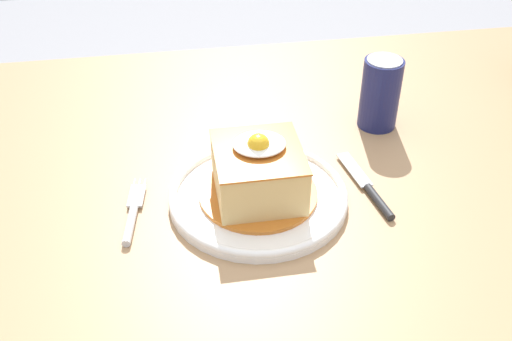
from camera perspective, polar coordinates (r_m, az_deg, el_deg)
The scene contains 6 objects.
dining_table at distance 1.01m, azimuth 3.73°, elevation -4.97°, with size 1.25×0.92×0.77m.
main_plate at distance 0.86m, azimuth 0.22°, elevation -2.43°, with size 0.26×0.26×0.02m.
sandwich_meal at distance 0.84m, azimuth 0.23°, elevation -0.22°, with size 0.17×0.17×0.10m.
fork at distance 0.85m, azimuth -11.77°, elevation -4.23°, with size 0.04×0.14×0.01m.
knife at distance 0.89m, azimuth 11.02°, elevation -2.04°, with size 0.04×0.17×0.01m.
soda_can at distance 1.03m, azimuth 11.83°, elevation 7.26°, with size 0.07×0.07×0.12m.
Camera 1 is at (-0.19, -0.73, 1.33)m, focal length 41.72 mm.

